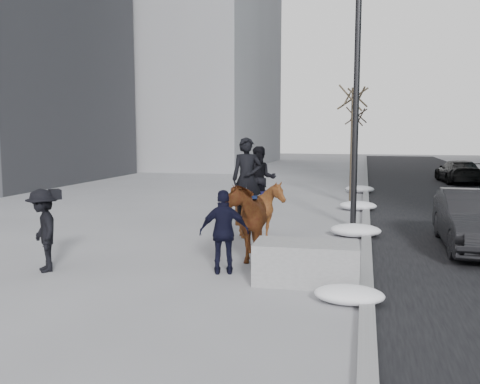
% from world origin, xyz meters
% --- Properties ---
extents(ground, '(120.00, 120.00, 0.00)m').
position_xyz_m(ground, '(0.00, 0.00, 0.00)').
color(ground, gray).
rests_on(ground, ground).
extents(road, '(8.00, 90.00, 0.01)m').
position_xyz_m(road, '(7.00, 10.00, 0.01)').
color(road, black).
rests_on(road, ground).
extents(curb, '(0.25, 90.00, 0.12)m').
position_xyz_m(curb, '(3.00, 10.00, 0.06)').
color(curb, gray).
rests_on(curb, ground).
extents(planter, '(2.04, 1.09, 0.80)m').
position_xyz_m(planter, '(1.85, -0.91, 0.40)').
color(planter, '#969699').
rests_on(planter, ground).
extents(car_near, '(1.61, 4.51, 1.48)m').
position_xyz_m(car_near, '(5.65, 3.00, 0.74)').
color(car_near, black).
rests_on(car_near, ground).
extents(car_far, '(2.21, 4.72, 1.33)m').
position_xyz_m(car_far, '(8.19, 21.01, 0.67)').
color(car_far, black).
rests_on(car_far, ground).
extents(tree_near, '(1.20, 1.20, 5.25)m').
position_xyz_m(tree_near, '(2.40, 10.74, 2.63)').
color(tree_near, '#32271D').
rests_on(tree_near, ground).
extents(tree_far, '(1.20, 1.20, 4.66)m').
position_xyz_m(tree_far, '(2.40, 19.24, 2.33)').
color(tree_far, '#362920').
rests_on(tree_far, ground).
extents(mounted_left, '(1.42, 2.33, 2.81)m').
position_xyz_m(mounted_left, '(0.25, 0.74, 1.05)').
color(mounted_left, '#501A10').
rests_on(mounted_left, ground).
extents(mounted_right, '(1.64, 1.77, 2.56)m').
position_xyz_m(mounted_right, '(0.18, 2.67, 1.03)').
color(mounted_right, '#491D0E').
rests_on(mounted_right, ground).
extents(feeder, '(1.11, 0.99, 1.75)m').
position_xyz_m(feeder, '(0.11, -0.63, 0.88)').
color(feeder, black).
rests_on(feeder, ground).
extents(camera_crew, '(1.25, 1.27, 1.75)m').
position_xyz_m(camera_crew, '(-3.64, -1.37, 0.89)').
color(camera_crew, black).
rests_on(camera_crew, ground).
extents(lamppost, '(0.25, 1.11, 9.09)m').
position_xyz_m(lamppost, '(2.60, 5.27, 4.99)').
color(lamppost, black).
rests_on(lamppost, ground).
extents(snow_piles, '(1.43, 17.40, 0.36)m').
position_xyz_m(snow_piles, '(2.70, 7.14, 0.17)').
color(snow_piles, white).
rests_on(snow_piles, ground).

